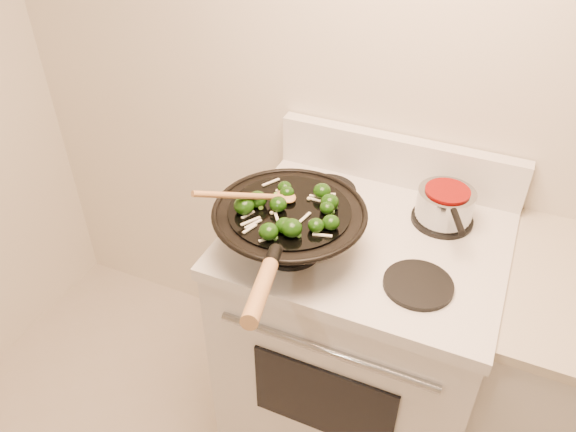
% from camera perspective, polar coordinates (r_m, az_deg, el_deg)
% --- Properties ---
extents(stove, '(0.78, 0.67, 1.08)m').
position_cam_1_polar(stove, '(1.94, 6.98, -12.18)').
color(stove, white).
rests_on(stove, ground).
extents(wok, '(0.41, 0.67, 0.23)m').
position_cam_1_polar(wok, '(1.50, 0.12, -1.16)').
color(wok, black).
rests_on(wok, stove).
extents(stirfry, '(0.28, 0.27, 0.05)m').
position_cam_1_polar(stirfry, '(1.44, -0.00, 0.65)').
color(stirfry, '#113207').
rests_on(stirfry, wok).
extents(wooden_spoon, '(0.20, 0.25, 0.12)m').
position_cam_1_polar(wooden_spoon, '(1.46, -2.80, 2.04)').
color(wooden_spoon, '#AE7744').
rests_on(wooden_spoon, wok).
extents(saucepan, '(0.16, 0.25, 0.10)m').
position_cam_1_polar(saucepan, '(1.68, 15.68, 1.15)').
color(saucepan, '#95989D').
rests_on(saucepan, stove).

